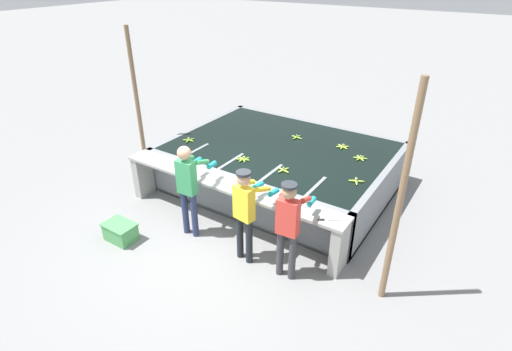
{
  "coord_description": "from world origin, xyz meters",
  "views": [
    {
      "loc": [
        3.71,
        -4.5,
        4.28
      ],
      "look_at": [
        0.0,
        1.16,
        0.64
      ],
      "focal_mm": 28.0,
      "sensor_mm": 36.0,
      "label": 1
    }
  ],
  "objects_px": {
    "worker_0": "(188,183)",
    "knife_1": "(326,220)",
    "worker_2": "(289,222)",
    "knife_0": "(297,203)",
    "crate": "(120,232)",
    "banana_bunch_floating_1": "(343,147)",
    "support_post_left": "(137,105)",
    "banana_bunch_floating_5": "(189,140)",
    "banana_bunch_floating_6": "(243,159)",
    "banana_bunch_floating_2": "(284,170)",
    "support_post_right": "(400,202)",
    "banana_bunch_floating_3": "(360,158)",
    "banana_bunch_floating_4": "(297,137)",
    "worker_1": "(246,208)",
    "banana_bunch_floating_0": "(356,181)"
  },
  "relations": [
    {
      "from": "worker_1",
      "to": "banana_bunch_floating_5",
      "type": "height_order",
      "value": "worker_1"
    },
    {
      "from": "worker_0",
      "to": "worker_2",
      "type": "height_order",
      "value": "worker_0"
    },
    {
      "from": "worker_2",
      "to": "knife_1",
      "type": "distance_m",
      "value": 0.58
    },
    {
      "from": "banana_bunch_floating_5",
      "to": "support_post_right",
      "type": "bearing_deg",
      "value": -14.31
    },
    {
      "from": "worker_1",
      "to": "worker_2",
      "type": "height_order",
      "value": "worker_2"
    },
    {
      "from": "worker_1",
      "to": "banana_bunch_floating_6",
      "type": "height_order",
      "value": "worker_1"
    },
    {
      "from": "banana_bunch_floating_2",
      "to": "banana_bunch_floating_5",
      "type": "height_order",
      "value": "same"
    },
    {
      "from": "worker_1",
      "to": "support_post_left",
      "type": "xyz_separation_m",
      "value": [
        -3.64,
        1.25,
        0.63
      ]
    },
    {
      "from": "worker_0",
      "to": "banana_bunch_floating_1",
      "type": "xyz_separation_m",
      "value": [
        1.51,
        3.0,
        -0.1
      ]
    },
    {
      "from": "banana_bunch_floating_4",
      "to": "crate",
      "type": "height_order",
      "value": "banana_bunch_floating_4"
    },
    {
      "from": "banana_bunch_floating_2",
      "to": "banana_bunch_floating_5",
      "type": "bearing_deg",
      "value": 177.55
    },
    {
      "from": "banana_bunch_floating_0",
      "to": "banana_bunch_floating_5",
      "type": "height_order",
      "value": "same"
    },
    {
      "from": "banana_bunch_floating_2",
      "to": "banana_bunch_floating_4",
      "type": "height_order",
      "value": "same"
    },
    {
      "from": "worker_2",
      "to": "banana_bunch_floating_3",
      "type": "height_order",
      "value": "worker_2"
    },
    {
      "from": "banana_bunch_floating_6",
      "to": "banana_bunch_floating_4",
      "type": "bearing_deg",
      "value": 77.13
    },
    {
      "from": "banana_bunch_floating_4",
      "to": "banana_bunch_floating_6",
      "type": "bearing_deg",
      "value": -102.87
    },
    {
      "from": "worker_1",
      "to": "banana_bunch_floating_0",
      "type": "distance_m",
      "value": 2.11
    },
    {
      "from": "worker_0",
      "to": "knife_1",
      "type": "relative_size",
      "value": 5.43
    },
    {
      "from": "worker_0",
      "to": "banana_bunch_floating_2",
      "type": "relative_size",
      "value": 6.1
    },
    {
      "from": "banana_bunch_floating_5",
      "to": "banana_bunch_floating_6",
      "type": "distance_m",
      "value": 1.51
    },
    {
      "from": "knife_0",
      "to": "knife_1",
      "type": "xyz_separation_m",
      "value": [
        0.57,
        -0.19,
        0.0
      ]
    },
    {
      "from": "banana_bunch_floating_3",
      "to": "banana_bunch_floating_6",
      "type": "height_order",
      "value": "same"
    },
    {
      "from": "worker_1",
      "to": "banana_bunch_floating_3",
      "type": "distance_m",
      "value": 2.84
    },
    {
      "from": "worker_1",
      "to": "crate",
      "type": "xyz_separation_m",
      "value": [
        -2.09,
        -0.79,
        -0.8
      ]
    },
    {
      "from": "knife_0",
      "to": "crate",
      "type": "relative_size",
      "value": 0.64
    },
    {
      "from": "banana_bunch_floating_5",
      "to": "support_post_right",
      "type": "height_order",
      "value": "support_post_right"
    },
    {
      "from": "banana_bunch_floating_1",
      "to": "knife_1",
      "type": "xyz_separation_m",
      "value": [
        0.81,
        -2.6,
        -0.01
      ]
    },
    {
      "from": "banana_bunch_floating_1",
      "to": "banana_bunch_floating_4",
      "type": "height_order",
      "value": "same"
    },
    {
      "from": "banana_bunch_floating_5",
      "to": "banana_bunch_floating_1",
      "type": "bearing_deg",
      "value": 27.09
    },
    {
      "from": "worker_0",
      "to": "banana_bunch_floating_6",
      "type": "xyz_separation_m",
      "value": [
        0.14,
        1.41,
        -0.1
      ]
    },
    {
      "from": "banana_bunch_floating_6",
      "to": "knife_0",
      "type": "relative_size",
      "value": 0.8
    },
    {
      "from": "support_post_left",
      "to": "banana_bunch_floating_4",
      "type": "bearing_deg",
      "value": 30.31
    },
    {
      "from": "support_post_right",
      "to": "support_post_left",
      "type": "bearing_deg",
      "value": 171.45
    },
    {
      "from": "banana_bunch_floating_1",
      "to": "crate",
      "type": "relative_size",
      "value": 0.51
    },
    {
      "from": "worker_2",
      "to": "banana_bunch_floating_3",
      "type": "bearing_deg",
      "value": 88.26
    },
    {
      "from": "banana_bunch_floating_2",
      "to": "support_post_left",
      "type": "distance_m",
      "value": 3.53
    },
    {
      "from": "banana_bunch_floating_3",
      "to": "knife_0",
      "type": "relative_size",
      "value": 0.8
    },
    {
      "from": "worker_2",
      "to": "support_post_left",
      "type": "bearing_deg",
      "value": 164.31
    },
    {
      "from": "knife_1",
      "to": "support_post_left",
      "type": "xyz_separation_m",
      "value": [
        -4.77,
        0.81,
        0.68
      ]
    },
    {
      "from": "banana_bunch_floating_5",
      "to": "crate",
      "type": "xyz_separation_m",
      "value": [
        0.46,
        -2.37,
        -0.76
      ]
    },
    {
      "from": "crate",
      "to": "support_post_left",
      "type": "distance_m",
      "value": 2.94
    },
    {
      "from": "banana_bunch_floating_3",
      "to": "banana_bunch_floating_5",
      "type": "xyz_separation_m",
      "value": [
        -3.37,
        -1.15,
        0.0
      ]
    },
    {
      "from": "support_post_right",
      "to": "banana_bunch_floating_3",
      "type": "bearing_deg",
      "value": 118.99
    },
    {
      "from": "banana_bunch_floating_3",
      "to": "banana_bunch_floating_6",
      "type": "xyz_separation_m",
      "value": [
        -1.87,
        -1.28,
        -0.0
      ]
    },
    {
      "from": "worker_1",
      "to": "worker_2",
      "type": "distance_m",
      "value": 0.74
    },
    {
      "from": "banana_bunch_floating_6",
      "to": "support_post_left",
      "type": "distance_m",
      "value": 2.68
    },
    {
      "from": "banana_bunch_floating_3",
      "to": "crate",
      "type": "xyz_separation_m",
      "value": [
        -2.91,
        -3.51,
        -0.76
      ]
    },
    {
      "from": "worker_0",
      "to": "knife_1",
      "type": "distance_m",
      "value": 2.36
    },
    {
      "from": "banana_bunch_floating_4",
      "to": "banana_bunch_floating_0",
      "type": "bearing_deg",
      "value": -33.0
    },
    {
      "from": "knife_0",
      "to": "support_post_left",
      "type": "xyz_separation_m",
      "value": [
        -4.19,
        0.62,
        0.68
      ]
    }
  ]
}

